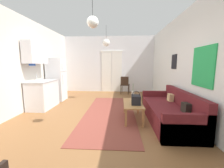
{
  "coord_description": "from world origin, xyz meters",
  "views": [
    {
      "loc": [
        0.59,
        -3.52,
        1.44
      ],
      "look_at": [
        0.3,
        1.49,
        0.73
      ],
      "focal_mm": 22.19,
      "sensor_mm": 36.0,
      "label": 1
    }
  ],
  "objects_px": {
    "couch": "(171,112)",
    "pendant_lamp_far": "(106,43)",
    "coffee_table": "(133,105)",
    "accent_chair": "(125,84)",
    "bamboo_vase": "(133,96)",
    "handbag": "(136,100)",
    "refrigerator": "(57,79)",
    "pendant_lamp_near": "(93,22)"
  },
  "relations": [
    {
      "from": "coffee_table",
      "to": "pendant_lamp_far",
      "type": "relative_size",
      "value": 1.32
    },
    {
      "from": "handbag",
      "to": "pendant_lamp_near",
      "type": "relative_size",
      "value": 0.45
    },
    {
      "from": "bamboo_vase",
      "to": "pendant_lamp_far",
      "type": "distance_m",
      "value": 2.45
    },
    {
      "from": "couch",
      "to": "accent_chair",
      "type": "distance_m",
      "value": 3.44
    },
    {
      "from": "coffee_table",
      "to": "bamboo_vase",
      "type": "height_order",
      "value": "bamboo_vase"
    },
    {
      "from": "accent_chair",
      "to": "refrigerator",
      "type": "bearing_deg",
      "value": 35.98
    },
    {
      "from": "couch",
      "to": "handbag",
      "type": "height_order",
      "value": "couch"
    },
    {
      "from": "handbag",
      "to": "pendant_lamp_far",
      "type": "bearing_deg",
      "value": 115.58
    },
    {
      "from": "couch",
      "to": "handbag",
      "type": "distance_m",
      "value": 0.92
    },
    {
      "from": "couch",
      "to": "pendant_lamp_near",
      "type": "relative_size",
      "value": 2.9
    },
    {
      "from": "couch",
      "to": "pendant_lamp_far",
      "type": "height_order",
      "value": "pendant_lamp_far"
    },
    {
      "from": "accent_chair",
      "to": "pendant_lamp_far",
      "type": "height_order",
      "value": "pendant_lamp_far"
    },
    {
      "from": "coffee_table",
      "to": "pendant_lamp_near",
      "type": "bearing_deg",
      "value": -138.59
    },
    {
      "from": "refrigerator",
      "to": "accent_chair",
      "type": "height_order",
      "value": "refrigerator"
    },
    {
      "from": "bamboo_vase",
      "to": "refrigerator",
      "type": "relative_size",
      "value": 0.28
    },
    {
      "from": "handbag",
      "to": "bamboo_vase",
      "type": "bearing_deg",
      "value": 95.4
    },
    {
      "from": "bamboo_vase",
      "to": "handbag",
      "type": "relative_size",
      "value": 1.4
    },
    {
      "from": "bamboo_vase",
      "to": "refrigerator",
      "type": "distance_m",
      "value": 3.3
    },
    {
      "from": "couch",
      "to": "handbag",
      "type": "xyz_separation_m",
      "value": [
        -0.87,
        -0.0,
        0.3
      ]
    },
    {
      "from": "pendant_lamp_near",
      "to": "pendant_lamp_far",
      "type": "height_order",
      "value": "same"
    },
    {
      "from": "accent_chair",
      "to": "pendant_lamp_far",
      "type": "relative_size",
      "value": 1.13
    },
    {
      "from": "coffee_table",
      "to": "pendant_lamp_far",
      "type": "distance_m",
      "value": 2.75
    },
    {
      "from": "pendant_lamp_far",
      "to": "coffee_table",
      "type": "bearing_deg",
      "value": -64.47
    },
    {
      "from": "bamboo_vase",
      "to": "accent_chair",
      "type": "height_order",
      "value": "bamboo_vase"
    },
    {
      "from": "refrigerator",
      "to": "pendant_lamp_far",
      "type": "distance_m",
      "value": 2.45
    },
    {
      "from": "handbag",
      "to": "coffee_table",
      "type": "bearing_deg",
      "value": 116.27
    },
    {
      "from": "couch",
      "to": "pendant_lamp_near",
      "type": "height_order",
      "value": "pendant_lamp_near"
    },
    {
      "from": "pendant_lamp_near",
      "to": "accent_chair",
      "type": "bearing_deg",
      "value": 78.81
    },
    {
      "from": "pendant_lamp_near",
      "to": "coffee_table",
      "type": "bearing_deg",
      "value": 41.41
    },
    {
      "from": "handbag",
      "to": "accent_chair",
      "type": "bearing_deg",
      "value": 92.8
    },
    {
      "from": "coffee_table",
      "to": "accent_chair",
      "type": "relative_size",
      "value": 1.17
    },
    {
      "from": "accent_chair",
      "to": "pendant_lamp_near",
      "type": "bearing_deg",
      "value": 89.37
    },
    {
      "from": "coffee_table",
      "to": "refrigerator",
      "type": "xyz_separation_m",
      "value": [
        -2.88,
        1.83,
        0.46
      ]
    },
    {
      "from": "refrigerator",
      "to": "pendant_lamp_near",
      "type": "relative_size",
      "value": 2.24
    },
    {
      "from": "coffee_table",
      "to": "couch",
      "type": "bearing_deg",
      "value": -7.47
    },
    {
      "from": "couch",
      "to": "accent_chair",
      "type": "height_order",
      "value": "accent_chair"
    },
    {
      "from": "coffee_table",
      "to": "pendant_lamp_near",
      "type": "relative_size",
      "value": 1.34
    },
    {
      "from": "bamboo_vase",
      "to": "pendant_lamp_near",
      "type": "distance_m",
      "value": 2.17
    },
    {
      "from": "refrigerator",
      "to": "pendant_lamp_far",
      "type": "relative_size",
      "value": 2.2
    },
    {
      "from": "couch",
      "to": "accent_chair",
      "type": "bearing_deg",
      "value": 107.5
    },
    {
      "from": "handbag",
      "to": "accent_chair",
      "type": "relative_size",
      "value": 0.39
    },
    {
      "from": "accent_chair",
      "to": "pendant_lamp_far",
      "type": "distance_m",
      "value": 2.34
    }
  ]
}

